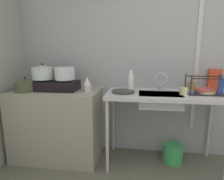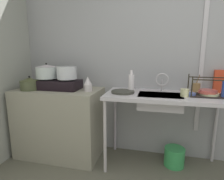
# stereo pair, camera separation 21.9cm
# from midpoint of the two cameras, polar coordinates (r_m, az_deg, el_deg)

# --- Properties ---
(wall_back) EXTENTS (5.49, 0.10, 2.53)m
(wall_back) POSITION_cam_midpoint_polar(r_m,az_deg,el_deg) (2.55, 22.35, 8.67)
(wall_back) COLOR #98979A
(wall_back) RESTS_ON ground
(wall_metal_strip) EXTENTS (0.05, 0.01, 2.03)m
(wall_metal_strip) POSITION_cam_midpoint_polar(r_m,az_deg,el_deg) (2.49, 22.80, 11.52)
(wall_metal_strip) COLOR #BCB5BA
(counter_concrete) EXTENTS (1.08, 0.60, 0.89)m
(counter_concrete) POSITION_cam_midpoint_polar(r_m,az_deg,el_deg) (2.55, -18.99, -10.00)
(counter_concrete) COLOR gray
(counter_concrete) RESTS_ON ground
(counter_sink) EXTENTS (1.34, 0.60, 0.89)m
(counter_sink) POSITION_cam_midpoint_polar(r_m,az_deg,el_deg) (2.19, 13.18, -2.89)
(counter_sink) COLOR #BCB5BA
(counter_sink) RESTS_ON ground
(stove) EXTENTS (0.59, 0.30, 0.14)m
(stove) POSITION_cam_midpoint_polar(r_m,az_deg,el_deg) (2.43, -19.97, 1.37)
(stove) COLOR black
(stove) RESTS_ON counter_concrete
(pot_on_left_burner) EXTENTS (0.27, 0.27, 0.20)m
(pot_on_left_burner) POSITION_cam_midpoint_polar(r_m,az_deg,el_deg) (2.48, -23.12, 5.11)
(pot_on_left_burner) COLOR silver
(pot_on_left_burner) RESTS_ON stove
(pot_on_right_burner) EXTENTS (0.25, 0.25, 0.16)m
(pot_on_right_burner) POSITION_cam_midpoint_polar(r_m,az_deg,el_deg) (2.34, -17.14, 4.97)
(pot_on_right_burner) COLOR silver
(pot_on_right_burner) RESTS_ON stove
(pot_beside_stove) EXTENTS (0.24, 0.24, 0.18)m
(pot_beside_stove) POSITION_cam_midpoint_polar(r_m,az_deg,el_deg) (2.48, -27.73, 1.32)
(pot_beside_stove) COLOR #444930
(pot_beside_stove) RESTS_ON counter_concrete
(percolator) EXTENTS (0.10, 0.10, 0.18)m
(percolator) POSITION_cam_midpoint_polar(r_m,az_deg,el_deg) (2.23, -10.51, 1.68)
(percolator) COLOR beige
(percolator) RESTS_ON counter_concrete
(sink_basin) EXTENTS (0.48, 0.33, 0.15)m
(sink_basin) POSITION_cam_midpoint_polar(r_m,az_deg,el_deg) (2.15, 11.82, -3.13)
(sink_basin) COLOR #BCB5BA
(sink_basin) RESTS_ON counter_sink
(faucet) EXTENTS (0.15, 0.09, 0.23)m
(faucet) POSITION_cam_midpoint_polar(r_m,az_deg,el_deg) (2.25, 12.24, 3.12)
(faucet) COLOR #BCB5BA
(faucet) RESTS_ON counter_sink
(frying_pan) EXTENTS (0.27, 0.27, 0.03)m
(frying_pan) POSITION_cam_midpoint_polar(r_m,az_deg,el_deg) (2.14, 0.61, -0.52)
(frying_pan) COLOR #36362E
(frying_pan) RESTS_ON counter_sink
(dish_rack) EXTENTS (0.40, 0.26, 0.22)m
(dish_rack) POSITION_cam_midpoint_polar(r_m,az_deg,el_deg) (2.28, 24.54, -0.28)
(dish_rack) COLOR black
(dish_rack) RESTS_ON counter_sink
(cup_by_rack) EXTENTS (0.09, 0.09, 0.08)m
(cup_by_rack) POSITION_cam_midpoint_polar(r_m,az_deg,el_deg) (2.14, 18.74, -0.39)
(cup_by_rack) COLOR beige
(cup_by_rack) RESTS_ON counter_sink
(small_bowl_on_drainboard) EXTENTS (0.11, 0.11, 0.04)m
(small_bowl_on_drainboard) POSITION_cam_midpoint_polar(r_m,az_deg,el_deg) (2.19, 20.18, -0.81)
(small_bowl_on_drainboard) COLOR #5466B0
(small_bowl_on_drainboard) RESTS_ON counter_sink
(bottle_by_sink) EXTENTS (0.07, 0.07, 0.26)m
(bottle_by_sink) POSITION_cam_midpoint_polar(r_m,az_deg,el_deg) (2.21, 3.09, 2.40)
(bottle_by_sink) COLOR white
(bottle_by_sink) RESTS_ON counter_sink
(bottle_by_rack) EXTENTS (0.06, 0.06, 0.22)m
(bottle_by_rack) POSITION_cam_midpoint_polar(r_m,az_deg,el_deg) (2.26, 28.39, 0.86)
(bottle_by_rack) COLOR navy
(bottle_by_rack) RESTS_ON counter_sink
(cereal_box) EXTENTS (0.15, 0.06, 0.27)m
(cereal_box) POSITION_cam_midpoint_polar(r_m,az_deg,el_deg) (2.54, 27.16, 2.81)
(cereal_box) COLOR red
(cereal_box) RESTS_ON counter_sink
(utensil_jar) EXTENTS (0.08, 0.08, 0.21)m
(utensil_jar) POSITION_cam_midpoint_polar(r_m,az_deg,el_deg) (2.46, 21.41, 1.16)
(utensil_jar) COLOR #9C7546
(utensil_jar) RESTS_ON counter_sink
(bucket_on_floor) EXTENTS (0.24, 0.24, 0.23)m
(bucket_on_floor) POSITION_cam_midpoint_polar(r_m,az_deg,el_deg) (2.52, 15.99, -18.49)
(bucket_on_floor) COLOR green
(bucket_on_floor) RESTS_ON ground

